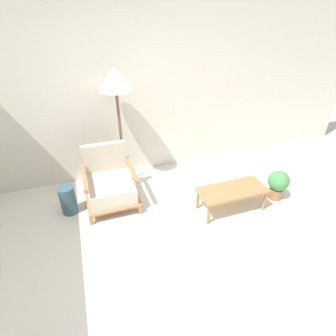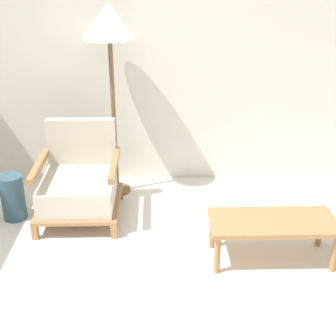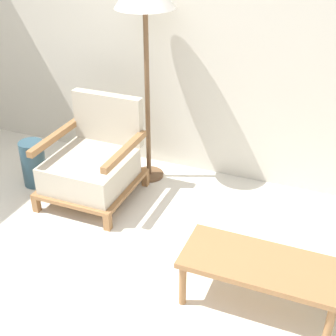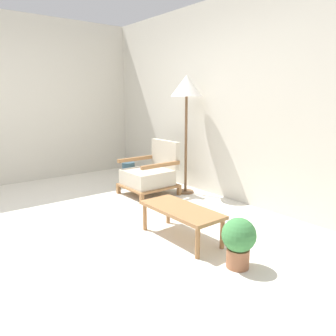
{
  "view_description": "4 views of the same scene",
  "coord_description": "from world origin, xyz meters",
  "px_view_note": "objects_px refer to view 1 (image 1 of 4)",
  "views": [
    {
      "loc": [
        -0.79,
        -1.51,
        2.31
      ],
      "look_at": [
        0.16,
        1.22,
        0.55
      ],
      "focal_mm": 28.0,
      "sensor_mm": 36.0,
      "label": 1
    },
    {
      "loc": [
        0.08,
        -2.05,
        2.04
      ],
      "look_at": [
        0.16,
        1.22,
        0.55
      ],
      "focal_mm": 50.0,
      "sensor_mm": 36.0,
      "label": 2
    },
    {
      "loc": [
        1.17,
        -1.26,
        2.09
      ],
      "look_at": [
        0.16,
        1.22,
        0.55
      ],
      "focal_mm": 50.0,
      "sensor_mm": 36.0,
      "label": 3
    },
    {
      "loc": [
        3.24,
        -1.22,
        1.41
      ],
      "look_at": [
        0.16,
        1.22,
        0.55
      ],
      "focal_mm": 35.0,
      "sensor_mm": 36.0,
      "label": 4
    }
  ],
  "objects_px": {
    "floor_lamp": "(116,84)",
    "coffee_table": "(232,192)",
    "armchair": "(110,184)",
    "potted_plant": "(278,183)",
    "vase": "(68,200)"
  },
  "relations": [
    {
      "from": "floor_lamp",
      "to": "armchair",
      "type": "bearing_deg",
      "value": -121.6
    },
    {
      "from": "floor_lamp",
      "to": "vase",
      "type": "distance_m",
      "value": 1.61
    },
    {
      "from": "armchair",
      "to": "coffee_table",
      "type": "height_order",
      "value": "armchair"
    },
    {
      "from": "vase",
      "to": "armchair",
      "type": "bearing_deg",
      "value": 3.51
    },
    {
      "from": "armchair",
      "to": "potted_plant",
      "type": "distance_m",
      "value": 2.31
    },
    {
      "from": "vase",
      "to": "potted_plant",
      "type": "height_order",
      "value": "potted_plant"
    },
    {
      "from": "armchair",
      "to": "floor_lamp",
      "type": "bearing_deg",
      "value": 58.4
    },
    {
      "from": "floor_lamp",
      "to": "potted_plant",
      "type": "bearing_deg",
      "value": -30.01
    },
    {
      "from": "armchair",
      "to": "vase",
      "type": "relative_size",
      "value": 1.98
    },
    {
      "from": "armchair",
      "to": "potted_plant",
      "type": "bearing_deg",
      "value": -16.93
    },
    {
      "from": "coffee_table",
      "to": "floor_lamp",
      "type": "bearing_deg",
      "value": 137.04
    },
    {
      "from": "floor_lamp",
      "to": "coffee_table",
      "type": "xyz_separation_m",
      "value": [
        1.2,
        -1.12,
        -1.21
      ]
    },
    {
      "from": "armchair",
      "to": "floor_lamp",
      "type": "relative_size",
      "value": 0.45
    },
    {
      "from": "vase",
      "to": "potted_plant",
      "type": "relative_size",
      "value": 0.9
    },
    {
      "from": "armchair",
      "to": "potted_plant",
      "type": "relative_size",
      "value": 1.78
    }
  ]
}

